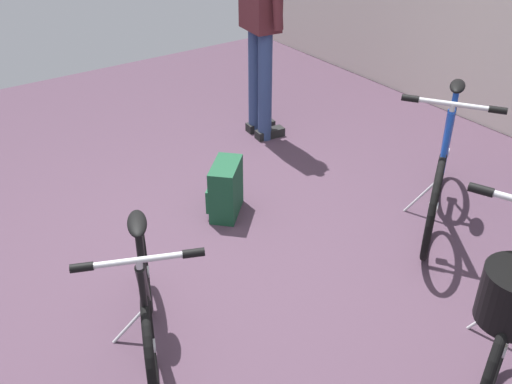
# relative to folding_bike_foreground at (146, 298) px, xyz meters

# --- Properties ---
(ground_plane) EXTENTS (7.37, 7.37, 0.00)m
(ground_plane) POSITION_rel_folding_bike_foreground_xyz_m (-0.18, 0.58, -0.27)
(ground_plane) COLOR #473342
(folding_bike_foreground) EXTENTS (0.90, 0.54, 0.69)m
(folding_bike_foreground) POSITION_rel_folding_bike_foreground_xyz_m (0.00, 0.00, 0.00)
(folding_bike_foreground) COLOR black
(folding_bike_foreground) RESTS_ON ground_plane
(display_bike_right) EXTENTS (0.79, 1.14, 0.94)m
(display_bike_right) POSITION_rel_folding_bike_foreground_xyz_m (0.09, 1.96, 0.09)
(display_bike_right) COLOR black
(display_bike_right) RESTS_ON ground_plane
(visitor_near_wall) EXTENTS (0.53, 0.30, 1.80)m
(visitor_near_wall) POSITION_rel_folding_bike_foreground_xyz_m (-1.57, 1.78, 0.78)
(visitor_near_wall) COLOR navy
(visitor_near_wall) RESTS_ON ground_plane
(backpack_on_floor) EXTENTS (0.34, 0.34, 0.36)m
(backpack_on_floor) POSITION_rel_folding_bike_foreground_xyz_m (-0.74, 0.91, -0.09)
(backpack_on_floor) COLOR #19472D
(backpack_on_floor) RESTS_ON ground_plane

